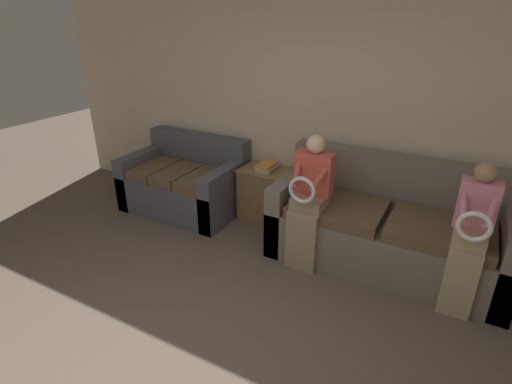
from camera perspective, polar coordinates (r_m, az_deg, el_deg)
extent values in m
cube|color=beige|center=(4.24, 9.10, 11.59)|extent=(6.92, 0.06, 2.55)
cube|color=#70665B|center=(3.94, 17.89, -6.78)|extent=(2.09, 0.89, 0.46)
cube|color=#70665B|center=(4.04, 19.78, 1.43)|extent=(2.09, 0.20, 0.51)
cube|color=#70665B|center=(4.11, 4.96, -2.22)|extent=(0.16, 0.89, 0.71)
cube|color=#70665B|center=(3.88, 32.21, -8.00)|extent=(0.16, 0.89, 0.71)
cube|color=brown|center=(3.80, 11.63, -2.32)|extent=(0.83, 0.65, 0.11)
cube|color=brown|center=(3.69, 24.82, -5.11)|extent=(0.83, 0.65, 0.11)
cube|color=#4C4C56|center=(4.87, -10.20, -0.04)|extent=(1.35, 0.88, 0.42)
cube|color=#4C4C56|center=(4.96, -8.15, 5.86)|extent=(1.35, 0.20, 0.43)
cube|color=#4C4C56|center=(5.20, -15.45, 2.33)|extent=(0.16, 0.88, 0.64)
cube|color=#4C4C56|center=(4.50, -4.33, -0.30)|extent=(0.16, 0.88, 0.64)
cube|color=brown|center=(4.91, -14.30, 3.16)|extent=(0.32, 0.64, 0.11)
cube|color=brown|center=(4.70, -11.18, 2.48)|extent=(0.32, 0.64, 0.11)
cube|color=brown|center=(4.50, -7.78, 1.73)|extent=(0.32, 0.64, 0.11)
cube|color=gray|center=(3.68, 6.56, -6.99)|extent=(0.29, 0.10, 0.57)
cube|color=gray|center=(3.63, 7.66, -1.37)|extent=(0.29, 0.28, 0.11)
cube|color=#C64C3D|center=(3.60, 8.29, 2.66)|extent=(0.34, 0.14, 0.39)
sphere|color=beige|center=(3.51, 8.55, 6.77)|extent=(0.17, 0.17, 0.17)
torus|color=silver|center=(3.38, 6.59, 0.26)|extent=(0.24, 0.04, 0.24)
cylinder|color=#C64C3D|center=(3.50, 5.89, 2.72)|extent=(0.13, 0.31, 0.22)
cylinder|color=#C64C3D|center=(3.43, 9.18, 2.06)|extent=(0.13, 0.31, 0.22)
cube|color=tan|center=(3.51, 27.00, -11.59)|extent=(0.24, 0.10, 0.57)
cube|color=tan|center=(3.46, 28.20, -5.71)|extent=(0.24, 0.28, 0.11)
cube|color=#D17A8E|center=(3.42, 29.06, -1.58)|extent=(0.28, 0.14, 0.38)
sphere|color=#A37A5B|center=(3.33, 29.96, 2.46)|extent=(0.15, 0.15, 0.15)
torus|color=white|center=(3.20, 28.71, -4.38)|extent=(0.24, 0.04, 0.24)
cylinder|color=#D17A8E|center=(3.28, 27.52, -1.72)|extent=(0.10, 0.31, 0.22)
cylinder|color=#D17A8E|center=(3.29, 30.66, -2.35)|extent=(0.10, 0.31, 0.22)
cube|color=brown|center=(4.50, 1.64, -0.44)|extent=(0.57, 0.40, 0.61)
cube|color=brown|center=(4.38, 1.69, 3.10)|extent=(0.59, 0.42, 0.02)
cube|color=gray|center=(4.38, 1.75, 3.47)|extent=(0.18, 0.30, 0.04)
cube|color=orange|center=(4.36, 1.51, 3.90)|extent=(0.16, 0.26, 0.03)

